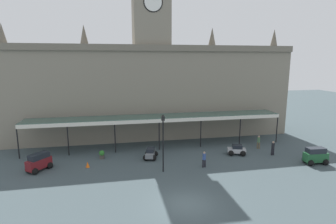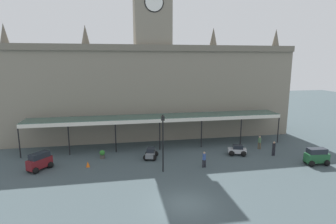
{
  "view_description": "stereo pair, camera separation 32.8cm",
  "coord_description": "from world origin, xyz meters",
  "px_view_note": "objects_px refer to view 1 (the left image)",
  "views": [
    {
      "loc": [
        -5.09,
        -18.32,
        10.78
      ],
      "look_at": [
        0.0,
        7.55,
        5.75
      ],
      "focal_mm": 28.93,
      "sensor_mm": 36.0,
      "label": 1
    },
    {
      "loc": [
        -4.77,
        -18.39,
        10.78
      ],
      "look_at": [
        0.0,
        7.55,
        5.75
      ],
      "focal_mm": 28.93,
      "sensor_mm": 36.0,
      "label": 2
    }
  ],
  "objects_px": {
    "victorian_lamppost": "(163,137)",
    "car_green_van": "(316,156)",
    "pedestrian_crossing_forecourt": "(273,148)",
    "car_silver_sedan": "(237,150)",
    "car_grey_sedan": "(151,154)",
    "planter_near_kerb": "(102,154)",
    "pedestrian_near_entrance": "(204,159)",
    "pedestrian_beside_cars": "(259,142)",
    "traffic_cone": "(88,165)",
    "car_maroon_van": "(39,163)"
  },
  "relations": [
    {
      "from": "victorian_lamppost",
      "to": "car_green_van",
      "type": "bearing_deg",
      "value": -3.82
    },
    {
      "from": "pedestrian_crossing_forecourt",
      "to": "victorian_lamppost",
      "type": "relative_size",
      "value": 0.29
    },
    {
      "from": "car_silver_sedan",
      "to": "car_grey_sedan",
      "type": "bearing_deg",
      "value": 175.91
    },
    {
      "from": "planter_near_kerb",
      "to": "pedestrian_near_entrance",
      "type": "bearing_deg",
      "value": -23.59
    },
    {
      "from": "car_grey_sedan",
      "to": "pedestrian_beside_cars",
      "type": "xyz_separation_m",
      "value": [
        13.59,
        0.81,
        0.41
      ]
    },
    {
      "from": "car_grey_sedan",
      "to": "car_silver_sedan",
      "type": "bearing_deg",
      "value": -4.09
    },
    {
      "from": "car_green_van",
      "to": "planter_near_kerb",
      "type": "xyz_separation_m",
      "value": [
        -22.26,
        5.92,
        -0.32
      ]
    },
    {
      "from": "car_green_van",
      "to": "victorian_lamppost",
      "type": "height_order",
      "value": "victorian_lamppost"
    },
    {
      "from": "car_grey_sedan",
      "to": "victorian_lamppost",
      "type": "distance_m",
      "value": 4.96
    },
    {
      "from": "pedestrian_near_entrance",
      "to": "traffic_cone",
      "type": "bearing_deg",
      "value": 168.97
    },
    {
      "from": "car_silver_sedan",
      "to": "car_green_van",
      "type": "distance_m",
      "value": 8.14
    },
    {
      "from": "car_maroon_van",
      "to": "pedestrian_beside_cars",
      "type": "bearing_deg",
      "value": 4.66
    },
    {
      "from": "traffic_cone",
      "to": "planter_near_kerb",
      "type": "distance_m",
      "value": 2.63
    },
    {
      "from": "car_green_van",
      "to": "pedestrian_crossing_forecourt",
      "type": "relative_size",
      "value": 1.47
    },
    {
      "from": "pedestrian_crossing_forecourt",
      "to": "pedestrian_near_entrance",
      "type": "xyz_separation_m",
      "value": [
        -8.95,
        -1.92,
        0.0
      ]
    },
    {
      "from": "car_grey_sedan",
      "to": "traffic_cone",
      "type": "relative_size",
      "value": 3.91
    },
    {
      "from": "car_green_van",
      "to": "pedestrian_crossing_forecourt",
      "type": "xyz_separation_m",
      "value": [
        -2.92,
        3.3,
        0.1
      ]
    },
    {
      "from": "car_silver_sedan",
      "to": "car_green_van",
      "type": "relative_size",
      "value": 0.9
    },
    {
      "from": "pedestrian_crossing_forecourt",
      "to": "planter_near_kerb",
      "type": "relative_size",
      "value": 1.74
    },
    {
      "from": "car_silver_sedan",
      "to": "traffic_cone",
      "type": "distance_m",
      "value": 16.66
    },
    {
      "from": "car_maroon_van",
      "to": "victorian_lamppost",
      "type": "relative_size",
      "value": 0.45
    },
    {
      "from": "traffic_cone",
      "to": "pedestrian_crossing_forecourt",
      "type": "bearing_deg",
      "value": -1.01
    },
    {
      "from": "car_maroon_van",
      "to": "pedestrian_beside_cars",
      "type": "relative_size",
      "value": 1.53
    },
    {
      "from": "car_grey_sedan",
      "to": "traffic_cone",
      "type": "bearing_deg",
      "value": -169.02
    },
    {
      "from": "pedestrian_beside_cars",
      "to": "pedestrian_crossing_forecourt",
      "type": "bearing_deg",
      "value": -80.71
    },
    {
      "from": "pedestrian_beside_cars",
      "to": "car_silver_sedan",
      "type": "bearing_deg",
      "value": -157.13
    },
    {
      "from": "car_silver_sedan",
      "to": "traffic_cone",
      "type": "bearing_deg",
      "value": -178.0
    },
    {
      "from": "victorian_lamppost",
      "to": "pedestrian_beside_cars",
      "type": "bearing_deg",
      "value": 20.05
    },
    {
      "from": "traffic_cone",
      "to": "planter_near_kerb",
      "type": "bearing_deg",
      "value": 59.36
    },
    {
      "from": "pedestrian_near_entrance",
      "to": "planter_near_kerb",
      "type": "xyz_separation_m",
      "value": [
        -10.39,
        4.54,
        -0.42
      ]
    },
    {
      "from": "planter_near_kerb",
      "to": "pedestrian_beside_cars",
      "type": "bearing_deg",
      "value": -0.43
    },
    {
      "from": "car_green_van",
      "to": "pedestrian_beside_cars",
      "type": "bearing_deg",
      "value": 119.9
    },
    {
      "from": "car_green_van",
      "to": "victorian_lamppost",
      "type": "bearing_deg",
      "value": 176.18
    },
    {
      "from": "victorian_lamppost",
      "to": "traffic_cone",
      "type": "height_order",
      "value": "victorian_lamppost"
    },
    {
      "from": "pedestrian_crossing_forecourt",
      "to": "pedestrian_near_entrance",
      "type": "relative_size",
      "value": 1.0
    },
    {
      "from": "car_maroon_van",
      "to": "victorian_lamppost",
      "type": "xyz_separation_m",
      "value": [
        12.04,
        -2.66,
        2.69
      ]
    },
    {
      "from": "car_grey_sedan",
      "to": "pedestrian_beside_cars",
      "type": "relative_size",
      "value": 1.33
    },
    {
      "from": "car_green_van",
      "to": "pedestrian_crossing_forecourt",
      "type": "distance_m",
      "value": 4.4
    },
    {
      "from": "car_maroon_van",
      "to": "car_green_van",
      "type": "bearing_deg",
      "value": -7.56
    },
    {
      "from": "car_grey_sedan",
      "to": "car_maroon_van",
      "type": "xyz_separation_m",
      "value": [
        -11.3,
        -1.21,
        0.3
      ]
    },
    {
      "from": "car_silver_sedan",
      "to": "car_green_van",
      "type": "bearing_deg",
      "value": -31.46
    },
    {
      "from": "pedestrian_beside_cars",
      "to": "car_maroon_van",
      "type": "bearing_deg",
      "value": -175.34
    },
    {
      "from": "car_green_van",
      "to": "victorian_lamppost",
      "type": "distance_m",
      "value": 16.43
    },
    {
      "from": "car_silver_sedan",
      "to": "planter_near_kerb",
      "type": "height_order",
      "value": "car_silver_sedan"
    },
    {
      "from": "car_maroon_van",
      "to": "victorian_lamppost",
      "type": "bearing_deg",
      "value": -12.47
    },
    {
      "from": "car_green_van",
      "to": "pedestrian_near_entrance",
      "type": "xyz_separation_m",
      "value": [
        -11.86,
        1.38,
        0.1
      ]
    },
    {
      "from": "victorian_lamppost",
      "to": "pedestrian_crossing_forecourt",
      "type": "bearing_deg",
      "value": 9.49
    },
    {
      "from": "car_maroon_van",
      "to": "pedestrian_beside_cars",
      "type": "height_order",
      "value": "car_maroon_van"
    },
    {
      "from": "pedestrian_beside_cars",
      "to": "planter_near_kerb",
      "type": "bearing_deg",
      "value": 179.57
    },
    {
      "from": "car_grey_sedan",
      "to": "pedestrian_crossing_forecourt",
      "type": "relative_size",
      "value": 1.33
    }
  ]
}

